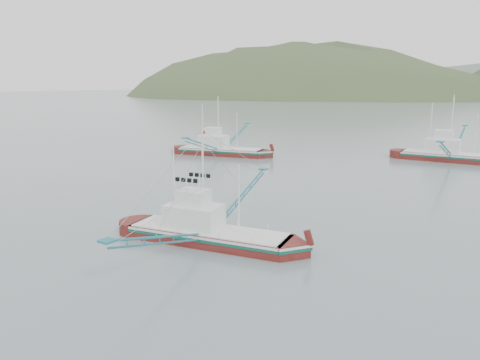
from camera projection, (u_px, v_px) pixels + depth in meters
The scene contains 5 objects.
ground at pixel (201, 228), 40.58m from camera, with size 1200.00×1200.00×0.00m, color slate.
main_boat at pixel (207, 222), 36.54m from camera, with size 13.41×23.35×9.53m.
bg_boat_far at pixel (451, 152), 74.55m from camera, with size 15.64×28.01×11.34m.
bg_boat_left at pixel (220, 144), 80.86m from camera, with size 15.31×26.38×10.85m.
headland_left at pixel (294, 96), 431.08m from camera, with size 448.00×308.00×210.00m, color #384A26.
Camera 1 is at (24.61, -30.27, 12.37)m, focal length 35.00 mm.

